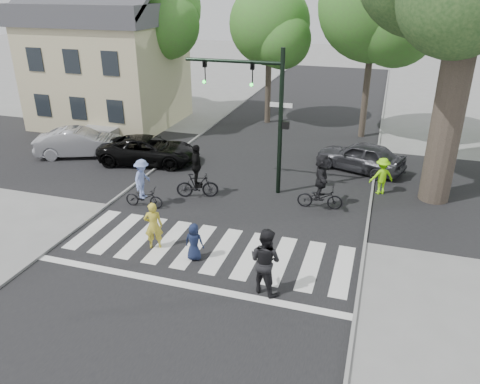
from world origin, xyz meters
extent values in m
plane|color=gray|center=(0.00, 0.00, 0.00)|extent=(120.00, 120.00, 0.00)
cube|color=black|center=(0.00, 5.00, 0.01)|extent=(10.00, 70.00, 0.01)
cube|color=black|center=(0.00, 8.00, 0.01)|extent=(70.00, 10.00, 0.01)
cube|color=gray|center=(-5.05, 5.00, 0.05)|extent=(0.10, 70.00, 0.10)
cube|color=gray|center=(5.05, 5.00, 0.05)|extent=(0.10, 70.00, 0.10)
cube|color=silver|center=(-4.50, 1.00, 0.01)|extent=(0.55, 3.00, 0.01)
cube|color=silver|center=(-3.50, 1.00, 0.01)|extent=(0.55, 3.00, 0.01)
cube|color=silver|center=(-2.50, 1.00, 0.01)|extent=(0.55, 3.00, 0.01)
cube|color=silver|center=(-1.50, 1.00, 0.01)|extent=(0.55, 3.00, 0.01)
cube|color=silver|center=(-0.50, 1.00, 0.01)|extent=(0.55, 3.00, 0.01)
cube|color=silver|center=(0.50, 1.00, 0.01)|extent=(0.55, 3.00, 0.01)
cube|color=silver|center=(1.50, 1.00, 0.01)|extent=(0.55, 3.00, 0.01)
cube|color=silver|center=(2.50, 1.00, 0.01)|extent=(0.55, 3.00, 0.01)
cube|color=silver|center=(3.50, 1.00, 0.01)|extent=(0.55, 3.00, 0.01)
cube|color=silver|center=(4.50, 1.00, 0.01)|extent=(0.55, 3.00, 0.01)
cube|color=silver|center=(0.00, -1.20, 0.01)|extent=(10.00, 0.30, 0.01)
cylinder|color=black|center=(1.20, 6.20, 3.00)|extent=(0.18, 0.18, 6.00)
cylinder|color=black|center=(-0.80, 6.20, 5.40)|extent=(4.00, 0.14, 0.14)
imported|color=black|center=(0.00, 6.20, 4.95)|extent=(0.16, 0.20, 1.00)
sphere|color=#19E533|center=(0.00, 6.08, 4.55)|extent=(0.14, 0.14, 0.14)
imported|color=black|center=(-2.00, 6.20, 4.95)|extent=(0.16, 0.20, 1.00)
sphere|color=#19E533|center=(-2.00, 6.08, 4.55)|extent=(0.14, 0.14, 0.14)
cube|color=black|center=(1.42, 6.20, 3.00)|extent=(0.28, 0.18, 0.30)
cube|color=#FF660C|center=(1.53, 6.20, 3.00)|extent=(0.02, 0.14, 0.20)
cube|color=white|center=(1.20, 6.20, 3.80)|extent=(0.90, 0.04, 0.18)
cylinder|color=brown|center=(7.50, 7.50, 3.50)|extent=(1.20, 1.20, 7.00)
cylinder|color=brown|center=(7.80, 7.30, 6.50)|extent=(1.29, 1.74, 2.93)
cylinder|color=brown|center=(-14.00, 16.20, 2.97)|extent=(0.36, 0.36, 5.95)
sphere|color=#477131|center=(-14.00, 16.20, 6.38)|extent=(5.20, 5.20, 5.20)
sphere|color=#477131|center=(-12.96, 15.42, 5.53)|extent=(3.64, 3.64, 3.64)
cylinder|color=brown|center=(-9.00, 15.70, 3.22)|extent=(0.36, 0.36, 6.44)
sphere|color=#477131|center=(-9.00, 15.70, 6.90)|extent=(5.80, 5.80, 5.80)
sphere|color=#477131|center=(-7.84, 14.83, 5.98)|extent=(4.06, 4.06, 4.06)
cylinder|color=brown|center=(-2.00, 16.80, 2.80)|extent=(0.36, 0.36, 5.60)
sphere|color=#477131|center=(-2.00, 16.80, 6.00)|extent=(4.80, 4.80, 4.80)
sphere|color=#477131|center=(-1.04, 16.08, 5.20)|extent=(3.36, 3.36, 3.36)
cylinder|color=brown|center=(4.00, 15.50, 3.36)|extent=(0.36, 0.36, 6.72)
sphere|color=#477131|center=(4.00, 15.50, 7.20)|extent=(6.00, 6.00, 6.00)
sphere|color=#477131|center=(5.20, 14.60, 6.24)|extent=(4.20, 4.20, 4.20)
cube|color=beige|center=(-11.50, 14.00, 3.00)|extent=(8.00, 7.00, 6.00)
cube|color=#47474C|center=(-11.50, 14.00, 6.60)|extent=(8.40, 7.40, 1.20)
cube|color=black|center=(-13.90, 10.48, 1.70)|extent=(1.00, 0.06, 1.30)
cube|color=black|center=(-13.90, 10.48, 4.30)|extent=(1.00, 0.06, 1.30)
cube|color=black|center=(-11.50, 10.48, 1.70)|extent=(1.00, 0.06, 1.30)
cube|color=black|center=(-11.50, 10.48, 4.30)|extent=(1.00, 0.06, 1.30)
cube|color=black|center=(-9.10, 10.48, 1.70)|extent=(1.00, 0.06, 1.30)
cube|color=black|center=(-9.10, 10.48, 4.30)|extent=(1.00, 0.06, 1.30)
cube|color=gray|center=(-10.00, 10.20, 0.40)|extent=(2.00, 1.20, 0.80)
imported|color=gold|center=(-1.74, 0.51, 0.84)|extent=(0.72, 0.61, 1.67)
imported|color=#161F3B|center=(-0.18, 0.24, 0.64)|extent=(0.63, 0.42, 1.27)
imported|color=black|center=(2.43, -0.74, 1.02)|extent=(1.20, 1.08, 2.04)
imported|color=black|center=(-3.58, 3.23, 0.42)|extent=(1.61, 0.62, 0.83)
imported|color=#778CCD|center=(-3.58, 3.23, 1.21)|extent=(0.64, 1.05, 1.59)
imported|color=black|center=(-1.92, 4.76, 0.53)|extent=(1.82, 1.01, 1.05)
imported|color=black|center=(-1.92, 4.76, 1.38)|extent=(0.75, 1.15, 1.81)
imported|color=black|center=(3.12, 5.24, 0.47)|extent=(1.83, 0.78, 0.94)
imported|color=black|center=(3.12, 5.24, 1.36)|extent=(0.68, 1.70, 1.79)
imported|color=black|center=(-5.78, 7.82, 0.67)|extent=(5.12, 3.00, 1.34)
imported|color=#A9A9AE|center=(-9.61, 7.68, 0.72)|extent=(4.63, 3.10, 1.44)
imported|color=#313236|center=(4.30, 9.92, 0.71)|extent=(4.45, 2.87, 1.41)
imported|color=#90FA0D|center=(5.36, 7.42, 0.80)|extent=(1.19, 0.99, 1.60)
camera|label=1|loc=(5.13, -11.72, 8.22)|focal=35.00mm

